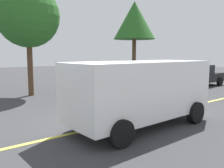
% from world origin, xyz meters
% --- Properties ---
extents(ground_plane, '(80.00, 80.00, 0.00)m').
position_xyz_m(ground_plane, '(0.00, 0.00, 0.00)').
color(ground_plane, '#38383A').
extents(lane_marking_centre, '(28.00, 0.16, 0.01)m').
position_xyz_m(lane_marking_centre, '(3.00, 0.00, 0.01)').
color(lane_marking_centre, '#E0D14C').
extents(white_van, '(5.24, 2.35, 2.20)m').
position_xyz_m(white_van, '(1.42, -0.73, 1.27)').
color(white_van, white).
rests_on(white_van, ground_plane).
extents(car_black_crossing, '(4.31, 1.99, 1.62)m').
position_xyz_m(car_black_crossing, '(12.24, 3.76, 0.81)').
color(car_black_crossing, black).
rests_on(car_black_crossing, ground_plane).
extents(tree_left_verge, '(3.60, 3.60, 6.40)m').
position_xyz_m(tree_left_verge, '(0.67, 7.63, 4.59)').
color(tree_left_verge, '#513823').
rests_on(tree_left_verge, ground_plane).
extents(tree_centre_verge, '(3.10, 3.10, 6.31)m').
position_xyz_m(tree_centre_verge, '(8.28, 6.83, 4.89)').
color(tree_centre_verge, '#513823').
rests_on(tree_centre_verge, ground_plane).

